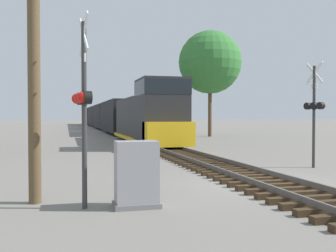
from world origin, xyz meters
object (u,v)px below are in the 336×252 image
crossing_signal_far (314,108)px  tree_mid_background (210,62)px  freight_train (105,116)px  crossing_signal_near (83,101)px  utility_pole (34,47)px  relay_cabinet (136,175)px

crossing_signal_far → tree_mid_background: 25.36m
freight_train → crossing_signal_near: 54.77m
utility_pole → tree_mid_background: (15.42, 28.50, 3.88)m
crossing_signal_near → relay_cabinet: crossing_signal_near is taller
freight_train → crossing_signal_far: 49.63m
crossing_signal_far → utility_pole: 11.71m
freight_train → crossing_signal_near: (-5.69, -54.47, 0.47)m
crossing_signal_near → relay_cabinet: (1.23, -0.18, -1.75)m
freight_train → crossing_signal_far: freight_train is taller
crossing_signal_near → utility_pole: bearing=-136.7°
freight_train → crossing_signal_near: freight_train is taller
relay_cabinet → tree_mid_background: tree_mid_background is taller
crossing_signal_far → tree_mid_background: tree_mid_background is taller
crossing_signal_near → freight_train: bearing=165.1°
relay_cabinet → tree_mid_background: bearing=66.2°
utility_pole → tree_mid_background: size_ratio=0.68×
relay_cabinet → tree_mid_background: (13.04, 29.57, 6.99)m
tree_mid_background → utility_pole: bearing=-118.4°
relay_cabinet → utility_pole: size_ratio=0.21×
freight_train → tree_mid_background: 27.12m
tree_mid_background → crossing_signal_near: bearing=-115.9°
freight_train → crossing_signal_far: size_ratio=18.84×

